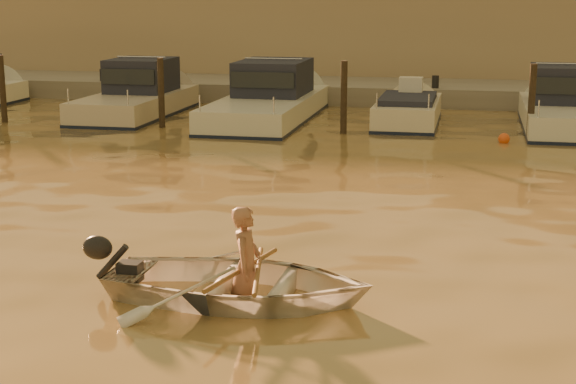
% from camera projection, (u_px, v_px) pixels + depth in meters
% --- Properties ---
extents(ground_plane, '(160.00, 160.00, 0.00)m').
position_uv_depth(ground_plane, '(199.00, 301.00, 11.25)').
color(ground_plane, olive).
rests_on(ground_plane, ground).
extents(dinghy, '(3.44, 2.47, 0.71)m').
position_uv_depth(dinghy, '(239.00, 283.00, 11.22)').
color(dinghy, silver).
rests_on(dinghy, ground_plane).
extents(person, '(0.37, 0.56, 1.54)m').
position_uv_depth(person, '(247.00, 266.00, 11.15)').
color(person, '#95644A').
rests_on(person, dinghy).
extents(outboard_motor, '(0.90, 0.41, 0.70)m').
position_uv_depth(outboard_motor, '(129.00, 271.00, 11.53)').
color(outboard_motor, black).
rests_on(outboard_motor, dinghy).
extents(oar_port, '(0.48, 2.07, 0.13)m').
position_uv_depth(oar_port, '(258.00, 270.00, 11.13)').
color(oar_port, brown).
rests_on(oar_port, dinghy).
extents(oar_starboard, '(0.44, 2.08, 0.13)m').
position_uv_depth(oar_starboard, '(243.00, 269.00, 11.17)').
color(oar_starboard, brown).
rests_on(oar_starboard, dinghy).
extents(moored_boat_1, '(2.27, 6.75, 1.75)m').
position_uv_depth(moored_boat_1, '(135.00, 96.00, 27.82)').
color(moored_boat_1, beige).
rests_on(moored_boat_1, ground_plane).
extents(moored_boat_2, '(2.54, 8.43, 1.75)m').
position_uv_depth(moored_boat_2, '(268.00, 99.00, 26.95)').
color(moored_boat_2, silver).
rests_on(moored_boat_2, ground_plane).
extents(moored_boat_3, '(1.76, 5.20, 0.95)m').
position_uv_depth(moored_boat_3, '(408.00, 116.00, 26.17)').
color(moored_boat_3, beige).
rests_on(moored_boat_3, ground_plane).
extents(moored_boat_4, '(2.21, 6.82, 1.75)m').
position_uv_depth(moored_boat_4, '(564.00, 107.00, 25.19)').
color(moored_boat_4, silver).
rests_on(moored_boat_4, ground_plane).
extents(piling_0, '(0.18, 0.18, 2.20)m').
position_uv_depth(piling_0, '(3.00, 92.00, 26.34)').
color(piling_0, '#2D2319').
rests_on(piling_0, ground_plane).
extents(piling_1, '(0.18, 0.18, 2.20)m').
position_uv_depth(piling_1, '(161.00, 96.00, 25.32)').
color(piling_1, '#2D2319').
rests_on(piling_1, ground_plane).
extents(piling_2, '(0.18, 0.18, 2.20)m').
position_uv_depth(piling_2, '(344.00, 101.00, 24.25)').
color(piling_2, '#2D2319').
rests_on(piling_2, ground_plane).
extents(piling_3, '(0.18, 0.18, 2.20)m').
position_uv_depth(piling_3, '(531.00, 106.00, 23.24)').
color(piling_3, '#2D2319').
rests_on(piling_3, ground_plane).
extents(fender_b, '(0.30, 0.30, 0.30)m').
position_uv_depth(fender_b, '(69.00, 123.00, 25.60)').
color(fender_b, '#CA6217').
rests_on(fender_b, ground_plane).
extents(fender_c, '(0.30, 0.30, 0.30)m').
position_uv_depth(fender_c, '(252.00, 132.00, 24.02)').
color(fender_c, silver).
rests_on(fender_c, ground_plane).
extents(fender_d, '(0.30, 0.30, 0.30)m').
position_uv_depth(fender_d, '(504.00, 139.00, 22.94)').
color(fender_d, '#E6521B').
rests_on(fender_d, ground_plane).
extents(quay, '(52.00, 4.00, 1.00)m').
position_uv_depth(quay, '(380.00, 96.00, 31.72)').
color(quay, gray).
rests_on(quay, ground_plane).
extents(waterfront_building, '(46.00, 7.00, 4.80)m').
position_uv_depth(waterfront_building, '(396.00, 27.00, 36.46)').
color(waterfront_building, '#9E8466').
rests_on(waterfront_building, quay).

